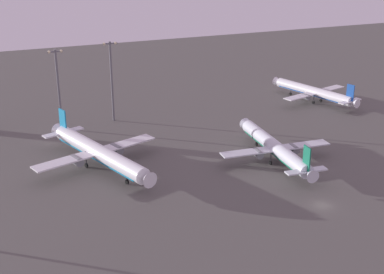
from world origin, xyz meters
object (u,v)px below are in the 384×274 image
(apron_light_west, at_px, (112,77))
(airplane_terminal_side, at_px, (98,152))
(airplane_taxiway_distant, at_px, (275,148))
(apron_light_east, at_px, (58,85))
(airplane_far_stand, at_px, (314,92))

(apron_light_west, bearing_deg, airplane_terminal_side, -111.08)
(airplane_taxiway_distant, xyz_separation_m, apron_light_west, (-31.07, 49.48, 11.00))
(apron_light_east, distance_m, apron_light_west, 17.18)
(airplane_far_stand, xyz_separation_m, apron_light_east, (-90.01, 6.36, 10.71))
(airplane_terminal_side, bearing_deg, apron_light_east, -101.94)
(airplane_taxiway_distant, distance_m, apron_light_west, 59.45)
(airplane_terminal_side, xyz_separation_m, airplane_far_stand, (86.48, 27.32, -0.66))
(airplane_taxiway_distant, height_order, airplane_far_stand, airplane_taxiway_distant)
(airplane_far_stand, height_order, apron_light_west, apron_light_west)
(apron_light_east, height_order, apron_light_west, apron_light_west)
(airplane_taxiway_distant, height_order, apron_light_east, apron_light_east)
(airplane_terminal_side, relative_size, airplane_far_stand, 1.17)
(airplane_far_stand, distance_m, apron_light_east, 90.86)
(airplane_terminal_side, bearing_deg, airplane_far_stand, 179.62)
(airplane_far_stand, xyz_separation_m, apron_light_west, (-72.90, 7.90, 11.16))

